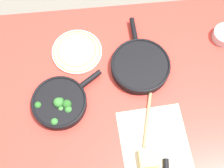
% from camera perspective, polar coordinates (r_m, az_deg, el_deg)
% --- Properties ---
extents(ground_plane, '(14.00, 14.00, 0.00)m').
position_cam_1_polar(ground_plane, '(2.15, 0.00, -8.08)').
color(ground_plane, slate).
extents(dining_table_red, '(1.33, 0.89, 0.75)m').
position_cam_1_polar(dining_table_red, '(1.51, 0.00, -1.47)').
color(dining_table_red, red).
rests_on(dining_table_red, ground_plane).
extents(skillet_broccoli, '(0.32, 0.26, 0.07)m').
position_cam_1_polar(skillet_broccoli, '(1.39, -9.50, -3.42)').
color(skillet_broccoli, black).
rests_on(skillet_broccoli, dining_table_red).
extents(skillet_eggs, '(0.28, 0.40, 0.05)m').
position_cam_1_polar(skillet_eggs, '(1.45, 5.19, 3.34)').
color(skillet_eggs, black).
rests_on(skillet_eggs, dining_table_red).
extents(wooden_spoon, '(0.12, 0.37, 0.02)m').
position_cam_1_polar(wooden_spoon, '(1.42, 6.94, -2.32)').
color(wooden_spoon, tan).
rests_on(wooden_spoon, dining_table_red).
extents(parchment_sheet, '(0.30, 0.33, 0.00)m').
position_cam_1_polar(parchment_sheet, '(1.37, 7.78, -10.61)').
color(parchment_sheet, beige).
rests_on(parchment_sheet, dining_table_red).
extents(grater_knife, '(0.06, 0.23, 0.02)m').
position_cam_1_polar(grater_knife, '(1.35, 9.81, -13.47)').
color(grater_knife, silver).
rests_on(grater_knife, dining_table_red).
extents(cheese_block, '(0.08, 0.07, 0.04)m').
position_cam_1_polar(cheese_block, '(1.33, 6.78, -13.39)').
color(cheese_block, '#EACC66').
rests_on(cheese_block, dining_table_red).
extents(dinner_plate_stack, '(0.24, 0.24, 0.03)m').
position_cam_1_polar(dinner_plate_stack, '(1.51, -6.45, 6.02)').
color(dinner_plate_stack, silver).
rests_on(dinner_plate_stack, dining_table_red).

